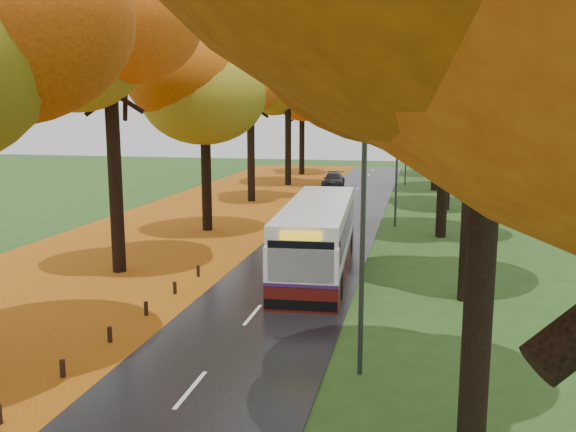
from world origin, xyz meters
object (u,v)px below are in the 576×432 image
(streetlamp_far, at_px, (404,136))
(car_dark, at_px, (333,180))
(streetlamp_near, at_px, (354,206))
(bus, at_px, (318,236))
(car_silver, at_px, (314,195))
(streetlamp_mid, at_px, (393,151))
(car_white, at_px, (305,202))

(streetlamp_far, relative_size, car_dark, 1.77)
(streetlamp_far, distance_m, car_dark, 8.17)
(streetlamp_near, xyz_separation_m, car_dark, (-6.30, 40.68, -4.02))
(streetlamp_near, height_order, bus, streetlamp_near)
(car_silver, bearing_deg, car_dark, 89.54)
(streetlamp_mid, height_order, bus, streetlamp_mid)
(bus, bearing_deg, car_white, 98.92)
(bus, height_order, car_dark, bus)
(streetlamp_far, distance_m, car_white, 19.02)
(car_white, distance_m, car_dark, 14.16)
(streetlamp_far, bearing_deg, car_dark, -152.19)
(car_silver, bearing_deg, streetlamp_mid, -52.26)
(car_white, distance_m, car_silver, 3.49)
(streetlamp_near, relative_size, streetlamp_far, 1.00)
(car_white, bearing_deg, car_dark, 93.26)
(streetlamp_mid, bearing_deg, bus, -103.04)
(streetlamp_mid, relative_size, car_silver, 2.03)
(streetlamp_near, xyz_separation_m, car_silver, (-6.30, 30.00, -4.02))
(streetlamp_near, relative_size, car_white, 2.21)
(car_dark, bearing_deg, streetlamp_near, -82.30)
(streetlamp_far, height_order, car_silver, streetlamp_far)
(streetlamp_far, bearing_deg, car_silver, -114.22)
(bus, distance_m, car_dark, 30.54)
(car_dark, bearing_deg, bus, -84.32)
(bus, xyz_separation_m, car_dark, (-3.60, 30.31, -0.98))
(streetlamp_near, xyz_separation_m, streetlamp_mid, (0.00, 22.00, 0.00))
(streetlamp_mid, distance_m, streetlamp_far, 22.00)
(streetlamp_far, bearing_deg, bus, -94.58)
(streetlamp_near, relative_size, bus, 0.67)
(streetlamp_near, distance_m, car_dark, 41.36)
(streetlamp_far, xyz_separation_m, bus, (-2.69, -33.63, -3.04))
(streetlamp_near, height_order, streetlamp_far, same)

